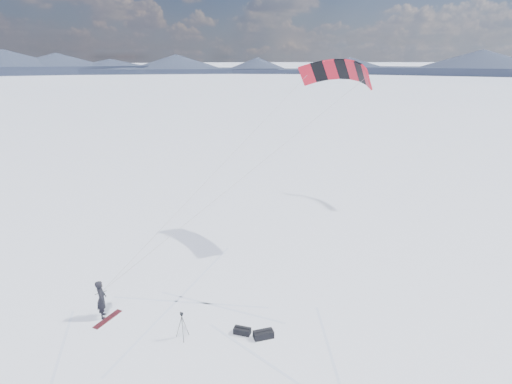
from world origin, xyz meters
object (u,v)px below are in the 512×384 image
snowboard (108,319)px  gear_bag_b (242,331)px  gear_bag_a (263,334)px  tripod (182,322)px  snowkiter (104,317)px

snowboard → gear_bag_b: bearing=-74.5°
gear_bag_a → gear_bag_b: bearing=145.5°
gear_bag_a → gear_bag_b: gear_bag_a is taller
snowboard → tripod: (2.57, -3.06, 0.80)m
snowkiter → snowboard: (0.12, -0.33, 0.02)m
snowboard → gear_bag_a: 7.40m
gear_bag_a → snowkiter: bearing=150.9°
snowboard → gear_bag_b: size_ratio=2.03×
snowkiter → tripod: 4.41m
snowkiter → tripod: size_ratio=1.48×
snowkiter → tripod: bearing=-131.9°
snowkiter → tripod: tripod is taller
gear_bag_a → gear_bag_b: size_ratio=1.19×
tripod → gear_bag_a: bearing=-44.1°
snowboard → gear_bag_b: 6.42m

